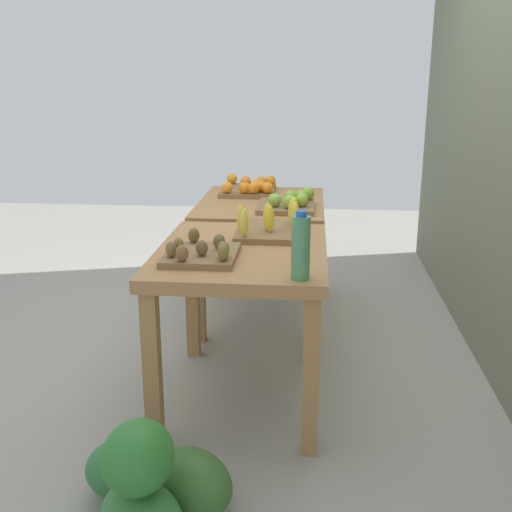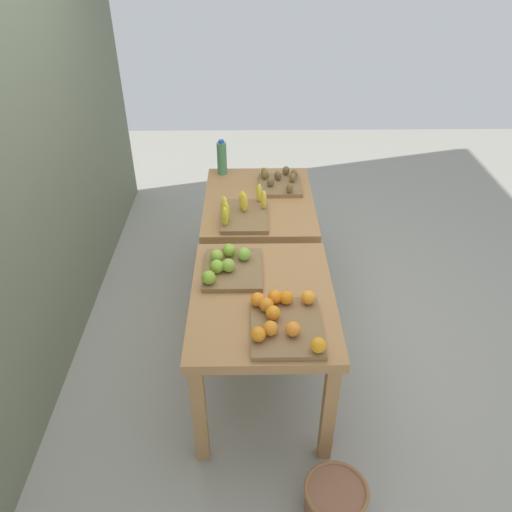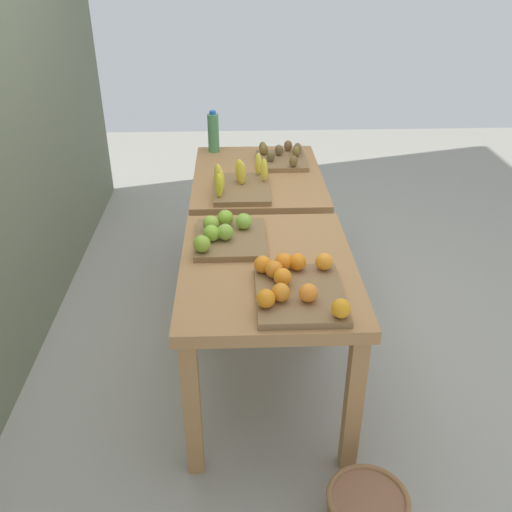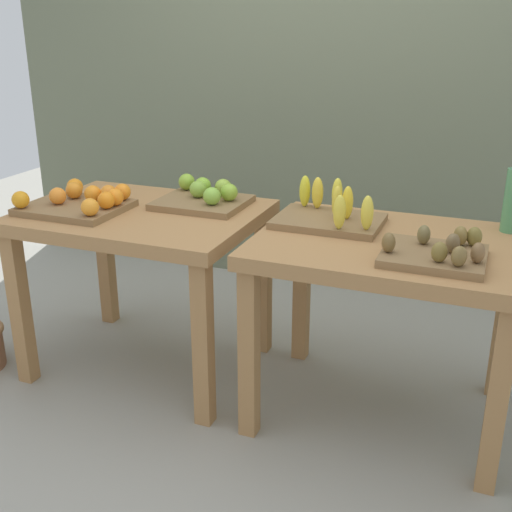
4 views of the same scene
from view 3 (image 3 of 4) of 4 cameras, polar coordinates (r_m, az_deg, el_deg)
ground_plane at (r=3.45m, az=0.55°, el=-7.34°), size 8.00×8.00×0.00m
display_table_left at (r=2.61m, az=1.20°, el=-3.04°), size 1.04×0.80×0.79m
display_table_right at (r=3.60m, az=0.17°, el=6.66°), size 1.04×0.80×0.79m
orange_bin at (r=2.32m, az=4.07°, el=-3.11°), size 0.47×0.39×0.11m
apple_bin at (r=2.72m, az=-3.06°, el=2.21°), size 0.40×0.34×0.11m
banana_crate at (r=3.28m, az=-1.59°, el=7.34°), size 0.44×0.33×0.17m
kiwi_bin at (r=3.74m, az=2.61°, el=9.97°), size 0.37×0.32×0.10m
water_bottle at (r=3.92m, az=-4.36°, el=12.42°), size 0.08×0.08×0.28m
watermelon_pile at (r=4.69m, az=2.39°, el=5.82°), size 0.58×0.64×0.49m
wicker_basket at (r=2.47m, az=11.16°, el=-24.22°), size 0.33×0.33×0.20m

